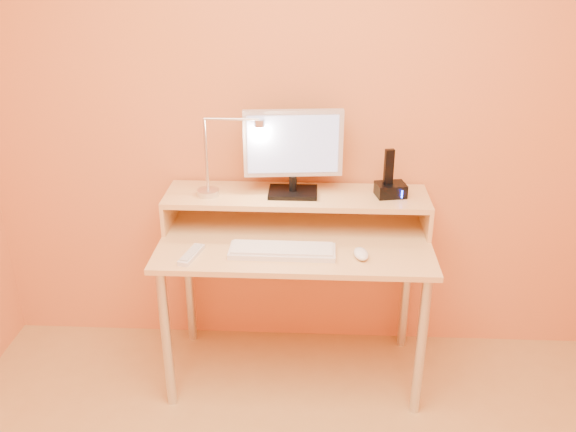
# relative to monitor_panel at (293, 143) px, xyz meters

# --- Properties ---
(wall_back) EXTENTS (3.00, 0.04, 2.50)m
(wall_back) POSITION_rel_monitor_panel_xyz_m (0.02, 0.16, 0.13)
(wall_back) COLOR #D87B4B
(wall_back) RESTS_ON floor
(desk_leg_fl) EXTENTS (0.04, 0.04, 0.69)m
(desk_leg_fl) POSITION_rel_monitor_panel_xyz_m (-0.53, -0.41, -0.77)
(desk_leg_fl) COLOR silver
(desk_leg_fl) RESTS_ON floor
(desk_leg_fr) EXTENTS (0.04, 0.04, 0.69)m
(desk_leg_fr) POSITION_rel_monitor_panel_xyz_m (0.57, -0.41, -0.77)
(desk_leg_fr) COLOR silver
(desk_leg_fr) RESTS_ON floor
(desk_leg_bl) EXTENTS (0.04, 0.04, 0.69)m
(desk_leg_bl) POSITION_rel_monitor_panel_xyz_m (-0.53, 0.09, -0.77)
(desk_leg_bl) COLOR silver
(desk_leg_bl) RESTS_ON floor
(desk_leg_br) EXTENTS (0.04, 0.04, 0.69)m
(desk_leg_br) POSITION_rel_monitor_panel_xyz_m (0.57, 0.09, -0.77)
(desk_leg_br) COLOR silver
(desk_leg_br) RESTS_ON floor
(desk_lower) EXTENTS (1.20, 0.60, 0.02)m
(desk_lower) POSITION_rel_monitor_panel_xyz_m (0.02, -0.16, -0.41)
(desk_lower) COLOR tan
(desk_lower) RESTS_ON floor
(shelf_riser_left) EXTENTS (0.02, 0.30, 0.14)m
(shelf_riser_left) POSITION_rel_monitor_panel_xyz_m (-0.57, -0.01, -0.33)
(shelf_riser_left) COLOR tan
(shelf_riser_left) RESTS_ON desk_lower
(shelf_riser_right) EXTENTS (0.02, 0.30, 0.14)m
(shelf_riser_right) POSITION_rel_monitor_panel_xyz_m (0.61, -0.01, -0.33)
(shelf_riser_right) COLOR tan
(shelf_riser_right) RESTS_ON desk_lower
(desk_shelf) EXTENTS (1.20, 0.30, 0.02)m
(desk_shelf) POSITION_rel_monitor_panel_xyz_m (0.02, -0.01, -0.25)
(desk_shelf) COLOR tan
(desk_shelf) RESTS_ON desk_lower
(monitor_foot) EXTENTS (0.22, 0.16, 0.02)m
(monitor_foot) POSITION_rel_monitor_panel_xyz_m (0.00, -0.01, -0.23)
(monitor_foot) COLOR black
(monitor_foot) RESTS_ON desk_shelf
(monitor_neck) EXTENTS (0.04, 0.04, 0.07)m
(monitor_neck) POSITION_rel_monitor_panel_xyz_m (0.00, -0.01, -0.19)
(monitor_neck) COLOR black
(monitor_neck) RESTS_ON monitor_foot
(monitor_panel) EXTENTS (0.44, 0.08, 0.30)m
(monitor_panel) POSITION_rel_monitor_panel_xyz_m (0.00, 0.00, 0.00)
(monitor_panel) COLOR silver
(monitor_panel) RESTS_ON monitor_neck
(monitor_back) EXTENTS (0.40, 0.05, 0.25)m
(monitor_back) POSITION_rel_monitor_panel_xyz_m (0.00, 0.02, 0.00)
(monitor_back) COLOR black
(monitor_back) RESTS_ON monitor_panel
(monitor_screen) EXTENTS (0.40, 0.04, 0.26)m
(monitor_screen) POSITION_rel_monitor_panel_xyz_m (0.00, -0.02, 0.00)
(monitor_screen) COLOR #9BB0EC
(monitor_screen) RESTS_ON monitor_panel
(lamp_base) EXTENTS (0.10, 0.10, 0.02)m
(lamp_base) POSITION_rel_monitor_panel_xyz_m (-0.38, -0.04, -0.23)
(lamp_base) COLOR silver
(lamp_base) RESTS_ON desk_shelf
(lamp_post) EXTENTS (0.01, 0.01, 0.33)m
(lamp_post) POSITION_rel_monitor_panel_xyz_m (-0.38, -0.04, -0.05)
(lamp_post) COLOR silver
(lamp_post) RESTS_ON lamp_base
(lamp_arm) EXTENTS (0.24, 0.01, 0.01)m
(lamp_arm) POSITION_rel_monitor_panel_xyz_m (-0.26, -0.04, 0.12)
(lamp_arm) COLOR silver
(lamp_arm) RESTS_ON lamp_post
(lamp_head) EXTENTS (0.04, 0.04, 0.03)m
(lamp_head) POSITION_rel_monitor_panel_xyz_m (-0.14, -0.04, 0.10)
(lamp_head) COLOR silver
(lamp_head) RESTS_ON lamp_arm
(lamp_bulb) EXTENTS (0.03, 0.03, 0.00)m
(lamp_bulb) POSITION_rel_monitor_panel_xyz_m (-0.14, -0.04, 0.09)
(lamp_bulb) COLOR #FFEAC6
(lamp_bulb) RESTS_ON lamp_head
(phone_dock) EXTENTS (0.15, 0.12, 0.06)m
(phone_dock) POSITION_rel_monitor_panel_xyz_m (0.44, -0.01, -0.21)
(phone_dock) COLOR black
(phone_dock) RESTS_ON desk_shelf
(phone_handset) EXTENTS (0.04, 0.03, 0.16)m
(phone_handset) POSITION_rel_monitor_panel_xyz_m (0.43, -0.01, -0.10)
(phone_handset) COLOR black
(phone_handset) RESTS_ON phone_dock
(phone_led) EXTENTS (0.01, 0.00, 0.04)m
(phone_led) POSITION_rel_monitor_panel_xyz_m (0.49, -0.06, -0.21)
(phone_led) COLOR blue
(phone_led) RESTS_ON phone_dock
(keyboard) EXTENTS (0.45, 0.15, 0.02)m
(keyboard) POSITION_rel_monitor_panel_xyz_m (-0.03, -0.29, -0.39)
(keyboard) COLOR silver
(keyboard) RESTS_ON desk_lower
(mouse) EXTENTS (0.08, 0.11, 0.04)m
(mouse) POSITION_rel_monitor_panel_xyz_m (0.30, -0.31, -0.38)
(mouse) COLOR white
(mouse) RESTS_ON desk_lower
(remote_control) EXTENTS (0.09, 0.19, 0.02)m
(remote_control) POSITION_rel_monitor_panel_xyz_m (-0.41, -0.34, -0.39)
(remote_control) COLOR silver
(remote_control) RESTS_ON desk_lower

